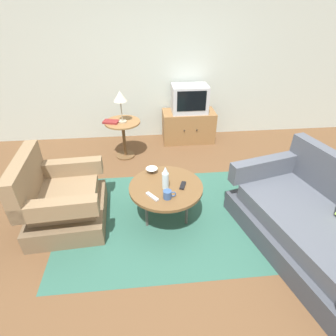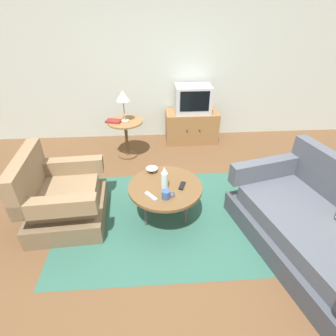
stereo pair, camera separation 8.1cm
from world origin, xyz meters
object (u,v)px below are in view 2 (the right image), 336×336
at_px(armchair, 61,200).
at_px(television, 193,99).
at_px(side_table, 126,131).
at_px(tv_remote_silver, 151,196).
at_px(couch, 319,231).
at_px(table_lamp, 123,97).
at_px(book, 114,121).
at_px(tv_stand, 191,126).
at_px(mug, 166,194).
at_px(tv_remote_dark, 182,186).
at_px(coffee_table, 165,188).
at_px(bowl, 152,170).
at_px(vase, 165,178).

relative_size(armchair, television, 1.57).
height_order(side_table, tv_remote_silver, side_table).
distance_m(couch, table_lamp, 3.04).
relative_size(side_table, table_lamp, 1.28).
height_order(television, book, television).
relative_size(tv_stand, mug, 6.67).
distance_m(tv_remote_dark, tv_remote_silver, 0.39).
relative_size(coffee_table, side_table, 1.34).
height_order(coffee_table, side_table, side_table).
relative_size(side_table, tv_remote_dark, 4.16).
distance_m(side_table, television, 1.28).
distance_m(tv_stand, bowl, 1.91).
xyz_separation_m(tv_remote_dark, book, (-0.90, 1.54, 0.15)).
bearing_deg(bowl, armchair, -167.36).
bearing_deg(table_lamp, tv_stand, 24.29).
bearing_deg(tv_remote_silver, television, -56.26).
distance_m(coffee_table, bowl, 0.33).
xyz_separation_m(couch, mug, (-1.51, 0.40, 0.23)).
distance_m(armchair, television, 2.72).
height_order(mug, tv_remote_silver, mug).
bearing_deg(couch, vase, 54.91).
xyz_separation_m(couch, vase, (-1.51, 0.58, 0.32)).
distance_m(table_lamp, vase, 1.69).
height_order(table_lamp, mug, table_lamp).
bearing_deg(book, coffee_table, -49.70).
bearing_deg(armchair, side_table, 152.82).
relative_size(coffee_table, tv_remote_dark, 5.57).
bearing_deg(television, couch, -71.08).
height_order(vase, mug, vase).
distance_m(table_lamp, book, 0.41).
bearing_deg(table_lamp, television, 24.12).
distance_m(armchair, bowl, 1.10).
distance_m(side_table, vase, 1.67).
relative_size(tv_stand, tv_remote_dark, 6.16).
relative_size(armchair, vase, 3.48).
height_order(side_table, mug, side_table).
relative_size(couch, tv_remote_silver, 12.13).
bearing_deg(mug, tv_remote_silver, 170.58).
relative_size(armchair, mug, 6.91).
xyz_separation_m(vase, bowl, (-0.14, 0.32, -0.10)).
bearing_deg(vase, book, 114.45).
distance_m(tv_stand, vase, 2.18).
distance_m(tv_stand, table_lamp, 1.44).
relative_size(tv_stand, book, 3.52).
bearing_deg(book, tv_remote_silver, -56.98).
bearing_deg(couch, coffee_table, 53.73).
height_order(vase, tv_remote_dark, vase).
height_order(couch, tv_remote_dark, couch).
distance_m(tv_stand, television, 0.51).
height_order(coffee_table, vase, vase).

